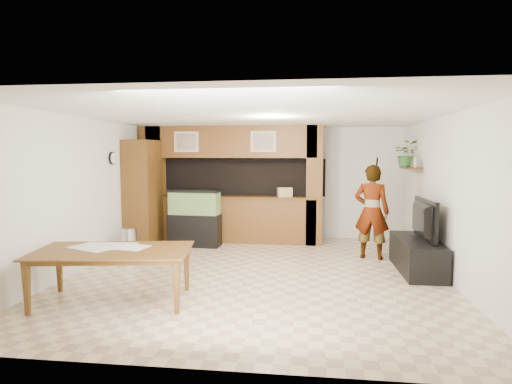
# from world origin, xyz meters

# --- Properties ---
(floor) EXTENTS (6.50, 6.50, 0.00)m
(floor) POSITION_xyz_m (0.00, 0.00, 0.00)
(floor) COLOR #CBB88D
(floor) RESTS_ON ground
(ceiling) EXTENTS (6.50, 6.50, 0.00)m
(ceiling) POSITION_xyz_m (0.00, 0.00, 2.60)
(ceiling) COLOR white
(ceiling) RESTS_ON wall_back
(wall_back) EXTENTS (6.00, 0.00, 6.00)m
(wall_back) POSITION_xyz_m (0.00, 3.25, 1.30)
(wall_back) COLOR silver
(wall_back) RESTS_ON floor
(wall_left) EXTENTS (0.00, 6.50, 6.50)m
(wall_left) POSITION_xyz_m (-3.00, 0.00, 1.30)
(wall_left) COLOR silver
(wall_left) RESTS_ON floor
(wall_right) EXTENTS (0.00, 6.50, 6.50)m
(wall_right) POSITION_xyz_m (3.00, 0.00, 1.30)
(wall_right) COLOR silver
(wall_right) RESTS_ON floor
(partition) EXTENTS (4.20, 0.99, 2.60)m
(partition) POSITION_xyz_m (-0.95, 2.64, 1.31)
(partition) COLOR brown
(partition) RESTS_ON floor
(wall_clock) EXTENTS (0.05, 0.25, 0.25)m
(wall_clock) POSITION_xyz_m (-2.97, 1.00, 1.90)
(wall_clock) COLOR black
(wall_clock) RESTS_ON wall_left
(wall_shelf) EXTENTS (0.25, 0.90, 0.04)m
(wall_shelf) POSITION_xyz_m (2.85, 1.95, 1.70)
(wall_shelf) COLOR brown
(wall_shelf) RESTS_ON wall_right
(pantry_cabinet) EXTENTS (0.57, 0.93, 2.27)m
(pantry_cabinet) POSITION_xyz_m (-2.70, 1.85, 1.14)
(pantry_cabinet) COLOR brown
(pantry_cabinet) RESTS_ON floor
(trash_can) EXTENTS (0.31, 0.31, 0.57)m
(trash_can) POSITION_xyz_m (-2.59, 0.80, 0.28)
(trash_can) COLOR #B2B2B7
(trash_can) RESTS_ON floor
(aquarium) EXTENTS (1.10, 0.41, 1.22)m
(aquarium) POSITION_xyz_m (-1.60, 1.95, 0.60)
(aquarium) COLOR black
(aquarium) RESTS_ON floor
(tv_stand) EXTENTS (0.60, 1.65, 0.55)m
(tv_stand) POSITION_xyz_m (2.65, 0.44, 0.27)
(tv_stand) COLOR black
(tv_stand) RESTS_ON floor
(television) EXTENTS (0.18, 1.20, 0.69)m
(television) POSITION_xyz_m (2.65, 0.44, 0.89)
(television) COLOR black
(television) RESTS_ON tv_stand
(photo_frame) EXTENTS (0.04, 0.15, 0.20)m
(photo_frame) POSITION_xyz_m (2.85, 1.63, 1.82)
(photo_frame) COLOR tan
(photo_frame) RESTS_ON wall_shelf
(potted_plant) EXTENTS (0.55, 0.50, 0.54)m
(potted_plant) POSITION_xyz_m (2.82, 2.22, 1.99)
(potted_plant) COLOR #2E6C2B
(potted_plant) RESTS_ON wall_shelf
(person) EXTENTS (0.75, 0.59, 1.79)m
(person) POSITION_xyz_m (2.01, 1.28, 0.89)
(person) COLOR #A77E5B
(person) RESTS_ON floor
(microphone) EXTENTS (0.04, 0.10, 0.17)m
(microphone) POSITION_xyz_m (2.06, 1.12, 1.83)
(microphone) COLOR black
(microphone) RESTS_ON person
(dining_table) EXTENTS (2.17, 1.42, 0.71)m
(dining_table) POSITION_xyz_m (-1.75, -1.66, 0.36)
(dining_table) COLOR brown
(dining_table) RESTS_ON floor
(newspaper_a) EXTENTS (0.63, 0.47, 0.01)m
(newspaper_a) POSITION_xyz_m (-1.86, -1.42, 0.72)
(newspaper_a) COLOR silver
(newspaper_a) RESTS_ON dining_table
(newspaper_b) EXTENTS (0.72, 0.64, 0.01)m
(newspaper_b) POSITION_xyz_m (-2.07, -1.52, 0.72)
(newspaper_b) COLOR silver
(newspaper_b) RESTS_ON dining_table
(newspaper_c) EXTENTS (0.56, 0.46, 0.01)m
(newspaper_c) POSITION_xyz_m (-1.60, -1.46, 0.72)
(newspaper_c) COLOR silver
(newspaper_c) RESTS_ON dining_table
(counter_box) EXTENTS (0.35, 0.28, 0.21)m
(counter_box) POSITION_xyz_m (0.31, 2.45, 1.14)
(counter_box) COLOR tan
(counter_box) RESTS_ON partition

